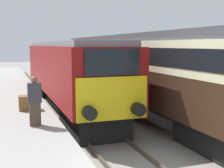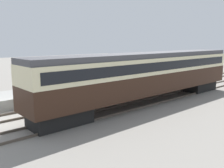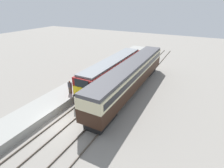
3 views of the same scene
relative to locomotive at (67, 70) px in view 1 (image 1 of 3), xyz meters
The scene contains 7 objects.
platform_left 5.05m from the locomotive, 133.84° to the right, with size 3.50×50.00×0.83m.
rails_near_track 6.74m from the locomotive, 90.00° to the right, with size 1.51×60.00×0.14m.
rails_far_track 7.55m from the locomotive, 62.15° to the right, with size 1.50×60.00×0.14m.
locomotive is the anchor object (origin of this frame).
passenger_carriage 3.65m from the locomotive, 20.70° to the right, with size 2.75×20.24×4.03m.
person_on_platform 7.27m from the locomotive, 109.71° to the right, with size 0.44×0.26×1.65m.
luggage_crate 4.91m from the locomotive, 121.11° to the right, with size 0.70×0.56×0.60m.
Camera 1 is at (-3.42, -5.81, 3.52)m, focal length 50.00 mm.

